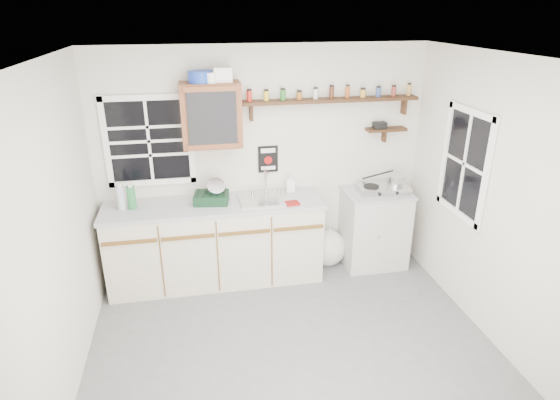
# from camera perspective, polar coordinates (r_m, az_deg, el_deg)

# --- Properties ---
(room) EXTENTS (3.64, 3.24, 2.54)m
(room) POSITION_cam_1_polar(r_m,az_deg,el_deg) (3.73, 1.85, -2.66)
(room) COLOR #58595B
(room) RESTS_ON ground
(main_cabinet) EXTENTS (2.31, 0.63, 0.92)m
(main_cabinet) POSITION_cam_1_polar(r_m,az_deg,el_deg) (5.17, -7.82, -5.09)
(main_cabinet) COLOR #BAAE9B
(main_cabinet) RESTS_ON floor
(right_cabinet) EXTENTS (0.73, 0.57, 0.91)m
(right_cabinet) POSITION_cam_1_polar(r_m,az_deg,el_deg) (5.57, 11.38, -3.31)
(right_cabinet) COLOR #B7B7B0
(right_cabinet) RESTS_ON floor
(sink) EXTENTS (0.52, 0.44, 0.29)m
(sink) POSITION_cam_1_polar(r_m,az_deg,el_deg) (5.02, -1.99, 0.19)
(sink) COLOR #B8B7BC
(sink) RESTS_ON main_cabinet
(upper_cabinet) EXTENTS (0.60, 0.32, 0.65)m
(upper_cabinet) POSITION_cam_1_polar(r_m,az_deg,el_deg) (4.84, -8.37, 10.21)
(upper_cabinet) COLOR #5F2C17
(upper_cabinet) RESTS_ON wall_back
(upper_cabinet_clutter) EXTENTS (0.43, 0.24, 0.14)m
(upper_cabinet_clutter) POSITION_cam_1_polar(r_m,az_deg,el_deg) (4.78, -8.67, 14.71)
(upper_cabinet_clutter) COLOR #1B3BB0
(upper_cabinet_clutter) RESTS_ON upper_cabinet
(spice_shelf) EXTENTS (1.91, 0.18, 0.35)m
(spice_shelf) POSITION_cam_1_polar(r_m,az_deg,el_deg) (5.11, 6.16, 12.13)
(spice_shelf) COLOR black
(spice_shelf) RESTS_ON wall_back
(secondary_shelf) EXTENTS (0.45, 0.16, 0.24)m
(secondary_shelf) POSITION_cam_1_polar(r_m,az_deg,el_deg) (5.41, 12.56, 8.47)
(secondary_shelf) COLOR black
(secondary_shelf) RESTS_ON wall_back
(warning_sign) EXTENTS (0.22, 0.02, 0.30)m
(warning_sign) POSITION_cam_1_polar(r_m,az_deg,el_deg) (5.18, -1.46, 5.00)
(warning_sign) COLOR black
(warning_sign) RESTS_ON wall_back
(window_back) EXTENTS (0.93, 0.03, 0.98)m
(window_back) POSITION_cam_1_polar(r_m,az_deg,el_deg) (5.06, -15.69, 6.92)
(window_back) COLOR black
(window_back) RESTS_ON wall_back
(window_right) EXTENTS (0.03, 0.78, 1.08)m
(window_right) POSITION_cam_1_polar(r_m,az_deg,el_deg) (4.81, 21.63, 4.13)
(window_right) COLOR black
(window_right) RESTS_ON wall_back
(water_bottles) EXTENTS (0.19, 0.09, 0.28)m
(water_bottles) POSITION_cam_1_polar(r_m,az_deg,el_deg) (4.99, -18.20, 0.29)
(water_bottles) COLOR #B0C4CE
(water_bottles) RESTS_ON main_cabinet
(dish_rack) EXTENTS (0.39, 0.32, 0.27)m
(dish_rack) POSITION_cam_1_polar(r_m,az_deg,el_deg) (4.97, -8.21, 0.62)
(dish_rack) COLOR black
(dish_rack) RESTS_ON main_cabinet
(soap_bottle) EXTENTS (0.09, 0.10, 0.20)m
(soap_bottle) POSITION_cam_1_polar(r_m,az_deg,el_deg) (5.22, 1.25, 2.14)
(soap_bottle) COLOR white
(soap_bottle) RESTS_ON main_cabinet
(rag) EXTENTS (0.16, 0.14, 0.02)m
(rag) POSITION_cam_1_polar(r_m,az_deg,el_deg) (4.90, 1.47, -0.40)
(rag) COLOR maroon
(rag) RESTS_ON main_cabinet
(hotplate) EXTENTS (0.58, 0.34, 0.08)m
(hotplate) POSITION_cam_1_polar(r_m,az_deg,el_deg) (5.38, 12.44, 1.38)
(hotplate) COLOR #B8B7BC
(hotplate) RESTS_ON right_cabinet
(saucepan) EXTENTS (0.41, 0.31, 0.19)m
(saucepan) POSITION_cam_1_polar(r_m,az_deg,el_deg) (5.41, 13.84, 2.39)
(saucepan) COLOR #B8B7BC
(saucepan) RESTS_ON hotplate
(trash_bag) EXTENTS (0.42, 0.38, 0.48)m
(trash_bag) POSITION_cam_1_polar(r_m,az_deg,el_deg) (5.58, 5.85, -5.79)
(trash_bag) COLOR silver
(trash_bag) RESTS_ON floor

